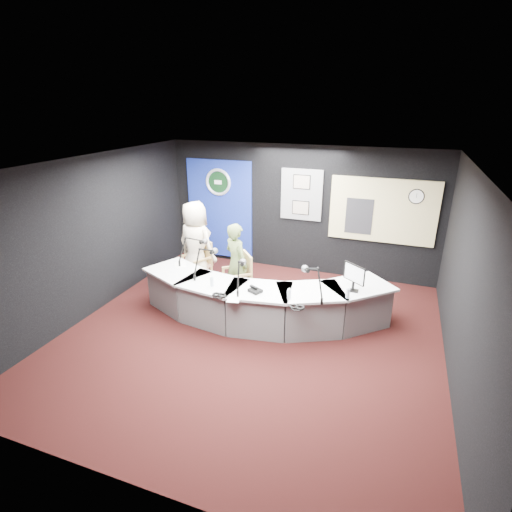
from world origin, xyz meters
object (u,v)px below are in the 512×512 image
(broadcast_desk, at_px, (259,300))
(person_man, at_px, (196,245))
(armchair_right, at_px, (237,279))
(armchair_left, at_px, (197,261))
(person_woman, at_px, (236,264))

(broadcast_desk, xyz_separation_m, person_man, (-1.70, 0.91, 0.52))
(armchair_right, bearing_deg, armchair_left, -150.28)
(armchair_right, bearing_deg, person_woman, 0.00)
(armchair_left, bearing_deg, person_man, 0.00)
(armchair_left, relative_size, person_woman, 0.68)
(broadcast_desk, distance_m, person_woman, 0.91)
(broadcast_desk, relative_size, person_woman, 2.86)
(armchair_right, height_order, person_man, person_man)
(armchair_left, distance_m, person_woman, 1.16)
(armchair_left, bearing_deg, broadcast_desk, 1.97)
(broadcast_desk, height_order, person_woman, person_woman)
(person_woman, bearing_deg, armchair_left, 10.97)
(armchair_right, height_order, person_woman, person_woman)
(armchair_left, height_order, person_man, person_man)
(armchair_left, xyz_separation_m, person_man, (0.00, 0.00, 0.36))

